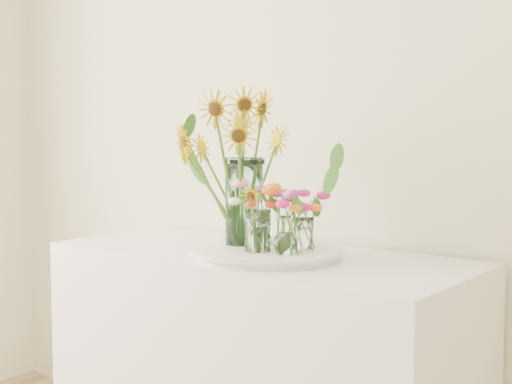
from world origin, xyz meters
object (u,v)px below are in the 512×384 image
tray (265,254)px  small_vase_b (286,236)px  small_vase_a (258,231)px  small_vase_c (303,234)px  mason_jar (244,202)px

tray → small_vase_b: (0.11, -0.05, 0.07)m
tray → small_vase_a: 0.10m
tray → small_vase_b: 0.14m
tray → small_vase_c: small_vase_c is taller
small_vase_b → small_vase_a: bearing=-171.7°
small_vase_a → tray: bearing=110.0°
tray → small_vase_c: 0.13m
small_vase_b → small_vase_c: 0.12m
tray → mason_jar: bearing=168.5°
mason_jar → small_vase_a: bearing=-33.4°
mason_jar → small_vase_c: mason_jar is taller
small_vase_a → mason_jar: bearing=146.6°
mason_jar → small_vase_b: (0.22, -0.07, -0.08)m
small_vase_c → small_vase_a: bearing=-117.5°
tray → mason_jar: (-0.10, 0.02, 0.15)m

